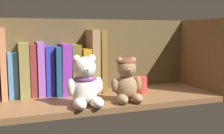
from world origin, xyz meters
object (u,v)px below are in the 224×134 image
(book_10, at_px, (83,70))
(book_2, at_px, (13,75))
(book_9, at_px, (74,69))
(teddy_bear_larger, at_px, (85,84))
(book_11, at_px, (92,61))
(book_4, at_px, (33,70))
(book_3, at_px, (24,70))
(book_7, at_px, (56,70))
(book_5, at_px, (40,69))
(pillar_candle, at_px, (140,85))
(book_1, at_px, (4,63))
(book_8, at_px, (64,68))
(book_12, at_px, (99,60))
(teddy_bear_smaller, at_px, (127,80))
(book_6, at_px, (49,70))

(book_10, bearing_deg, book_2, 180.00)
(book_9, relative_size, teddy_bear_larger, 1.14)
(teddy_bear_larger, bearing_deg, book_2, 135.88)
(book_11, bearing_deg, book_4, 180.00)
(book_3, bearing_deg, book_11, 0.00)
(book_9, height_order, book_10, book_9)
(book_10, relative_size, book_11, 0.71)
(book_3, xyz_separation_m, book_7, (0.12, 0.00, -0.01))
(book_2, height_order, book_7, book_7)
(book_5, bearing_deg, book_3, 180.00)
(book_7, height_order, book_10, book_7)
(book_5, relative_size, book_9, 1.06)
(book_2, relative_size, book_11, 0.67)
(book_4, relative_size, book_9, 1.02)
(pillar_candle, bearing_deg, book_2, 167.81)
(book_1, bearing_deg, book_8, 0.00)
(book_8, relative_size, book_10, 1.11)
(book_12, distance_m, teddy_bear_smaller, 0.21)
(teddy_bear_larger, bearing_deg, book_11, 68.70)
(book_8, height_order, book_9, book_8)
(book_8, xyz_separation_m, book_12, (0.14, 0.00, 0.03))
(book_3, height_order, book_11, book_11)
(book_2, bearing_deg, pillar_candle, -12.19)
(teddy_bear_smaller, bearing_deg, teddy_bear_larger, -175.90)
(pillar_candle, bearing_deg, book_1, 168.53)
(book_3, relative_size, book_11, 0.81)
(teddy_bear_smaller, bearing_deg, book_1, 153.33)
(book_3, xyz_separation_m, book_6, (0.09, 0.00, -0.01))
(book_1, height_order, teddy_bear_smaller, book_1)
(book_11, relative_size, book_12, 1.00)
(book_12, bearing_deg, book_11, 180.00)
(book_3, distance_m, teddy_bear_smaller, 0.38)
(book_5, height_order, book_12, book_12)
(book_6, relative_size, book_9, 0.98)
(book_1, xyz_separation_m, book_4, (0.10, 0.00, -0.03))
(book_11, bearing_deg, book_5, 180.00)
(book_5, height_order, book_7, book_5)
(book_10, bearing_deg, book_9, 180.00)
(book_1, height_order, teddy_bear_larger, book_1)
(book_7, distance_m, book_10, 0.10)
(book_7, bearing_deg, book_4, 180.00)
(book_10, relative_size, pillar_candle, 2.78)
(book_4, distance_m, book_11, 0.23)
(book_7, bearing_deg, book_8, 0.00)
(book_1, relative_size, book_12, 1.02)
(book_8, bearing_deg, book_11, 0.00)
(book_1, xyz_separation_m, book_6, (0.16, 0.00, -0.03))
(book_7, height_order, teddy_bear_larger, book_7)
(book_2, xyz_separation_m, book_3, (0.04, 0.00, 0.02))
(book_5, height_order, book_8, book_5)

